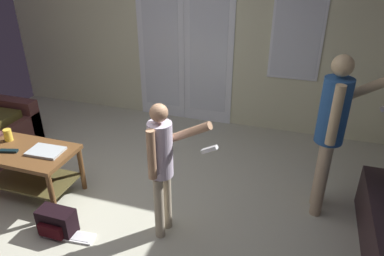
{
  "coord_description": "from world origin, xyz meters",
  "views": [
    {
      "loc": [
        1.53,
        -2.16,
        2.28
      ],
      "look_at": [
        0.76,
        0.23,
        0.98
      ],
      "focal_mm": 33.71,
      "sensor_mm": 36.0,
      "label": 1
    }
  ],
  "objects": [
    {
      "name": "coffee_table",
      "position": [
        -0.88,
        0.16,
        0.37
      ],
      "size": [
        0.89,
        0.54,
        0.51
      ],
      "color": "brown",
      "rests_on": "ground_plane"
    },
    {
      "name": "loose_keyboard",
      "position": [
        -0.2,
        -0.25,
        0.01
      ],
      "size": [
        0.45,
        0.17,
        0.02
      ],
      "color": "white",
      "rests_on": "ground_plane"
    },
    {
      "name": "tv_remote_black",
      "position": [
        -1.02,
        0.09,
        0.52
      ],
      "size": [
        0.18,
        0.09,
        0.02
      ],
      "primitive_type": "cube",
      "rotation": [
        0.0,
        0.0,
        0.27
      ],
      "color": "black",
      "rests_on": "coffee_table"
    },
    {
      "name": "ground_plane",
      "position": [
        0.0,
        0.0,
        -0.01
      ],
      "size": [
        5.43,
        4.83,
        0.02
      ],
      "primitive_type": "cube",
      "color": "#ACAC99"
    },
    {
      "name": "wall_back_with_doors",
      "position": [
        0.03,
        2.38,
        1.39
      ],
      "size": [
        5.43,
        0.09,
        2.87
      ],
      "color": "beige",
      "rests_on": "ground_plane"
    },
    {
      "name": "person_adult",
      "position": [
        1.83,
        0.81,
        0.91
      ],
      "size": [
        0.63,
        0.41,
        1.51
      ],
      "color": "tan",
      "rests_on": "ground_plane"
    },
    {
      "name": "person_child",
      "position": [
        0.56,
        0.07,
        0.74
      ],
      "size": [
        0.54,
        0.33,
        1.22
      ],
      "color": "tan",
      "rests_on": "ground_plane"
    },
    {
      "name": "cup_by_laptop",
      "position": [
        -1.18,
        0.27,
        0.57
      ],
      "size": [
        0.08,
        0.08,
        0.12
      ],
      "primitive_type": "cylinder",
      "color": "gold",
      "rests_on": "coffee_table"
    },
    {
      "name": "backpack",
      "position": [
        -0.33,
        -0.24,
        0.12
      ],
      "size": [
        0.32,
        0.2,
        0.24
      ],
      "color": "black",
      "rests_on": "ground_plane"
    },
    {
      "name": "laptop_closed",
      "position": [
        -0.68,
        0.19,
        0.53
      ],
      "size": [
        0.33,
        0.24,
        0.02
      ],
      "primitive_type": "cube",
      "rotation": [
        0.0,
        0.0,
        0.04
      ],
      "color": "#ADB6B7",
      "rests_on": "coffee_table"
    }
  ]
}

